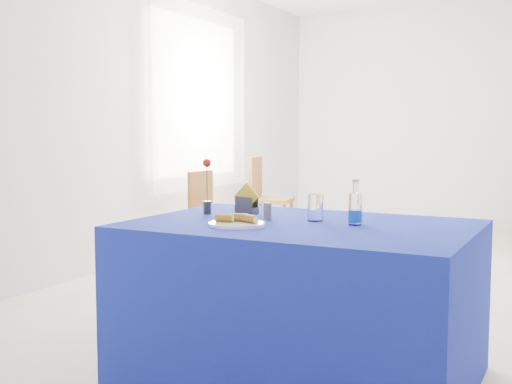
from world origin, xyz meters
TOP-DOWN VIEW (x-y plane):
  - floor at (0.00, 0.00)m, footprint 7.00×7.00m
  - room_shell at (0.00, 0.00)m, footprint 7.00×7.00m
  - window_pane at (-2.47, 0.80)m, footprint 0.04×1.50m
  - curtain at (-2.40, 0.80)m, footprint 0.04×1.75m
  - plate at (-0.27, -2.27)m, footprint 0.27×0.27m
  - drinking_glass at (-0.01, -1.95)m, footprint 0.08×0.08m
  - salt_shaker at (-0.25, -2.01)m, footprint 0.03×0.03m
  - pepper_shaker at (-0.23, -2.02)m, footprint 0.03×0.03m
  - blue_table at (-0.04, -2.05)m, footprint 1.60×1.10m
  - water_bottle at (0.21, -1.98)m, footprint 0.07×0.07m
  - napkin_holder at (-0.45, -1.84)m, footprint 0.15×0.09m
  - rose_vase at (-0.61, -1.97)m, footprint 0.05×0.05m
  - chair_win_a at (-1.96, 0.22)m, footprint 0.38×0.38m
  - chair_win_b at (-1.97, 1.39)m, footprint 0.49×0.49m
  - banana_pieces at (-0.27, -2.25)m, footprint 0.21×0.11m

SIDE VIEW (x-z plane):
  - floor at x=0.00m, z-range 0.00..0.00m
  - blue_table at x=-0.04m, z-range 0.00..0.76m
  - chair_win_a at x=-1.96m, z-range 0.06..0.90m
  - chair_win_b at x=-1.97m, z-range 0.07..1.00m
  - plate at x=-0.27m, z-range 0.76..0.77m
  - banana_pieces at x=-0.27m, z-range 0.77..0.81m
  - salt_shaker at x=-0.25m, z-range 0.76..0.84m
  - pepper_shaker at x=-0.23m, z-range 0.76..0.84m
  - napkin_holder at x=-0.45m, z-range 0.73..0.89m
  - drinking_glass at x=-0.01m, z-range 0.76..0.89m
  - water_bottle at x=0.21m, z-range 0.72..0.94m
  - rose_vase at x=-0.61m, z-range 0.75..1.05m
  - window_pane at x=-2.47m, z-range 0.75..2.35m
  - curtain at x=-2.40m, z-range 0.62..2.48m
  - room_shell at x=0.00m, z-range -1.75..5.25m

